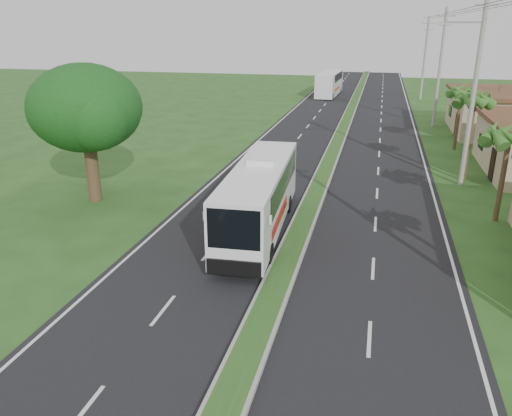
# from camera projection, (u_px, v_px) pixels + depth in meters

# --- Properties ---
(ground) EXTENTS (180.00, 180.00, 0.00)m
(ground) POSITION_uv_depth(u_px,v_px,m) (261.00, 324.00, 16.50)
(ground) COLOR #26471A
(ground) RESTS_ON ground
(road_asphalt) EXTENTS (14.00, 160.00, 0.02)m
(road_asphalt) POSITION_uv_depth(u_px,v_px,m) (327.00, 168.00, 34.75)
(road_asphalt) COLOR black
(road_asphalt) RESTS_ON ground
(median_strip) EXTENTS (1.20, 160.00, 0.18)m
(median_strip) POSITION_uv_depth(u_px,v_px,m) (327.00, 167.00, 34.72)
(median_strip) COLOR gray
(median_strip) RESTS_ON ground
(lane_edge_left) EXTENTS (0.12, 160.00, 0.01)m
(lane_edge_left) POSITION_uv_depth(u_px,v_px,m) (235.00, 162.00, 36.25)
(lane_edge_left) COLOR silver
(lane_edge_left) RESTS_ON ground
(lane_edge_right) EXTENTS (0.12, 160.00, 0.01)m
(lane_edge_right) POSITION_uv_depth(u_px,v_px,m) (427.00, 174.00, 33.25)
(lane_edge_right) COLOR silver
(lane_edge_right) RESTS_ON ground
(shop_far) EXTENTS (8.60, 11.60, 3.82)m
(shop_far) POSITION_uv_depth(u_px,v_px,m) (500.00, 112.00, 45.56)
(shop_far) COLOR tan
(shop_far) RESTS_ON ground
(palm_verge_b) EXTENTS (2.40, 2.40, 5.05)m
(palm_verge_b) POSITION_uv_depth(u_px,v_px,m) (510.00, 136.00, 23.85)
(palm_verge_b) COLOR #473321
(palm_verge_b) RESTS_ON ground
(palm_verge_c) EXTENTS (2.40, 2.40, 5.85)m
(palm_verge_c) POSITION_uv_depth(u_px,v_px,m) (475.00, 100.00, 30.12)
(palm_verge_c) COLOR #473321
(palm_verge_c) RESTS_ON ground
(palm_verge_d) EXTENTS (2.40, 2.40, 5.25)m
(palm_verge_d) POSITION_uv_depth(u_px,v_px,m) (462.00, 92.00, 38.41)
(palm_verge_d) COLOR #473321
(palm_verge_d) RESTS_ON ground
(shade_tree) EXTENTS (6.30, 6.00, 7.54)m
(shade_tree) POSITION_uv_depth(u_px,v_px,m) (84.00, 111.00, 26.63)
(shade_tree) COLOR #473321
(shade_tree) RESTS_ON ground
(utility_pole_b) EXTENTS (3.20, 0.28, 12.00)m
(utility_pole_b) POSITION_uv_depth(u_px,v_px,m) (475.00, 82.00, 28.89)
(utility_pole_b) COLOR gray
(utility_pole_b) RESTS_ON ground
(utility_pole_c) EXTENTS (1.60, 0.28, 11.00)m
(utility_pole_c) POSITION_uv_depth(u_px,v_px,m) (440.00, 67.00, 47.33)
(utility_pole_c) COLOR gray
(utility_pole_c) RESTS_ON ground
(utility_pole_d) EXTENTS (1.60, 0.28, 10.50)m
(utility_pole_d) POSITION_uv_depth(u_px,v_px,m) (425.00, 58.00, 65.67)
(utility_pole_d) COLOR gray
(utility_pole_d) RESTS_ON ground
(coach_bus_main) EXTENTS (2.83, 10.85, 3.47)m
(coach_bus_main) POSITION_uv_depth(u_px,v_px,m) (260.00, 193.00, 23.40)
(coach_bus_main) COLOR white
(coach_bus_main) RESTS_ON ground
(coach_bus_far) EXTENTS (2.84, 11.15, 3.22)m
(coach_bus_far) POSITION_uv_depth(u_px,v_px,m) (330.00, 82.00, 70.83)
(coach_bus_far) COLOR white
(coach_bus_far) RESTS_ON ground
(motorcyclist) EXTENTS (1.66, 0.52, 2.14)m
(motorcyclist) POSITION_uv_depth(u_px,v_px,m) (276.00, 191.00, 27.42)
(motorcyclist) COLOR black
(motorcyclist) RESTS_ON ground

